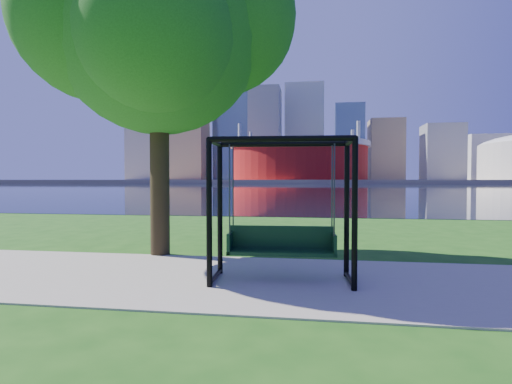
# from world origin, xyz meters

# --- Properties ---
(ground) EXTENTS (900.00, 900.00, 0.00)m
(ground) POSITION_xyz_m (0.00, 0.00, 0.00)
(ground) COLOR #1E5114
(ground) RESTS_ON ground
(path) EXTENTS (120.00, 4.00, 0.03)m
(path) POSITION_xyz_m (0.00, -0.50, 0.01)
(path) COLOR #9E937F
(path) RESTS_ON ground
(river) EXTENTS (900.00, 180.00, 0.02)m
(river) POSITION_xyz_m (0.00, 102.00, 0.01)
(river) COLOR black
(river) RESTS_ON ground
(far_bank) EXTENTS (900.00, 228.00, 2.00)m
(far_bank) POSITION_xyz_m (0.00, 306.00, 1.00)
(far_bank) COLOR #937F60
(far_bank) RESTS_ON ground
(stadium) EXTENTS (83.00, 83.00, 32.00)m
(stadium) POSITION_xyz_m (-10.00, 235.00, 14.23)
(stadium) COLOR maroon
(stadium) RESTS_ON far_bank
(skyline) EXTENTS (392.00, 66.00, 96.50)m
(skyline) POSITION_xyz_m (-4.27, 319.39, 35.89)
(skyline) COLOR gray
(skyline) RESTS_ON far_bank
(swing) EXTENTS (2.60, 1.24, 2.60)m
(swing) POSITION_xyz_m (0.33, -0.57, 1.26)
(swing) COLOR black
(swing) RESTS_ON ground
(park_tree) EXTENTS (6.60, 5.96, 8.19)m
(park_tree) POSITION_xyz_m (-2.93, 1.65, 5.69)
(park_tree) COLOR black
(park_tree) RESTS_ON ground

